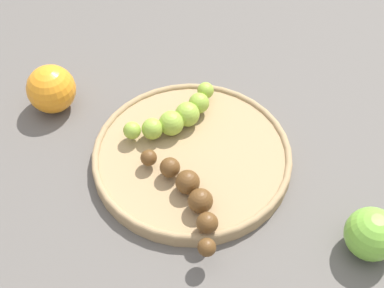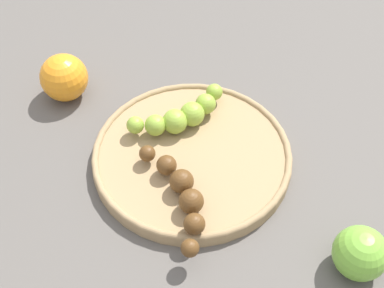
# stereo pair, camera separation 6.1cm
# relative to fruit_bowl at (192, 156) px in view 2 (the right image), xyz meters

# --- Properties ---
(ground_plane) EXTENTS (2.40, 2.40, 0.00)m
(ground_plane) POSITION_rel_fruit_bowl_xyz_m (0.00, 0.00, -0.01)
(ground_plane) COLOR #56514C
(fruit_bowl) EXTENTS (0.29, 0.29, 0.02)m
(fruit_bowl) POSITION_rel_fruit_bowl_xyz_m (0.00, 0.00, 0.00)
(fruit_bowl) COLOR #A08259
(fruit_bowl) RESTS_ON ground_plane
(banana_green) EXTENTS (0.15, 0.09, 0.04)m
(banana_green) POSITION_rel_fruit_bowl_xyz_m (0.01, -0.06, 0.03)
(banana_green) COLOR #8CAD38
(banana_green) RESTS_ON fruit_bowl
(banana_overripe) EXTENTS (0.08, 0.18, 0.03)m
(banana_overripe) POSITION_rel_fruit_bowl_xyz_m (0.02, 0.08, 0.02)
(banana_overripe) COLOR #593819
(banana_overripe) RESTS_ON fruit_bowl
(apple_green) EXTENTS (0.07, 0.07, 0.07)m
(apple_green) POSITION_rel_fruit_bowl_xyz_m (-0.18, 0.19, 0.02)
(apple_green) COLOR #72B238
(apple_green) RESTS_ON ground_plane
(orange_fruit) EXTENTS (0.08, 0.08, 0.08)m
(orange_fruit) POSITION_rel_fruit_bowl_xyz_m (0.19, -0.16, 0.03)
(orange_fruit) COLOR orange
(orange_fruit) RESTS_ON ground_plane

